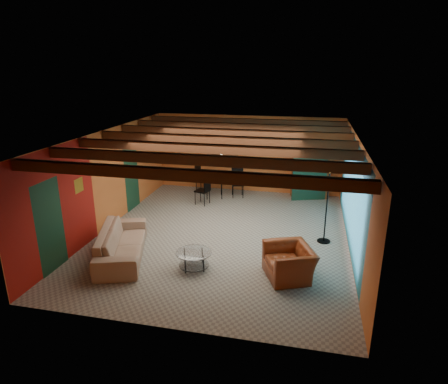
% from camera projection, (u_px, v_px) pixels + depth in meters
% --- Properties ---
extents(room, '(6.52, 8.01, 2.71)m').
position_uv_depth(room, '(223.00, 148.00, 9.78)').
color(room, gray).
rests_on(room, ground).
extents(sofa, '(1.68, 2.61, 0.71)m').
position_uv_depth(sofa, '(122.00, 243.00, 9.13)').
color(sofa, '#947460').
rests_on(sofa, ground).
extents(armchair, '(1.26, 1.33, 0.69)m').
position_uv_depth(armchair, '(289.00, 262.00, 8.26)').
color(armchair, maroon).
rests_on(armchair, ground).
extents(coffee_table, '(1.02, 1.02, 0.41)m').
position_uv_depth(coffee_table, '(194.00, 260.00, 8.64)').
color(coffee_table, silver).
rests_on(coffee_table, ground).
extents(dining_table, '(2.48, 2.48, 1.05)m').
position_uv_depth(dining_table, '(214.00, 182.00, 13.25)').
color(dining_table, white).
rests_on(dining_table, ground).
extents(armoire, '(1.24, 0.88, 1.97)m').
position_uv_depth(armoire, '(310.00, 170.00, 13.08)').
color(armoire, brown).
rests_on(armoire, ground).
extents(floor_lamp, '(0.45, 0.45, 2.04)m').
position_uv_depth(floor_lamp, '(327.00, 204.00, 9.70)').
color(floor_lamp, black).
rests_on(floor_lamp, ground).
extents(ceiling_fan, '(1.50, 1.50, 0.44)m').
position_uv_depth(ceiling_fan, '(222.00, 148.00, 9.68)').
color(ceiling_fan, '#472614').
rests_on(ceiling_fan, ceiling).
extents(painting, '(1.05, 0.03, 0.65)m').
position_uv_depth(painting, '(222.00, 145.00, 13.76)').
color(painting, black).
rests_on(painting, wall_back).
extents(potted_plant, '(0.53, 0.48, 0.50)m').
position_uv_depth(potted_plant, '(313.00, 133.00, 12.70)').
color(potted_plant, '#26661E').
rests_on(potted_plant, armoire).
extents(vase, '(0.19, 0.19, 0.19)m').
position_uv_depth(vase, '(214.00, 165.00, 13.05)').
color(vase, orange).
rests_on(vase, dining_table).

